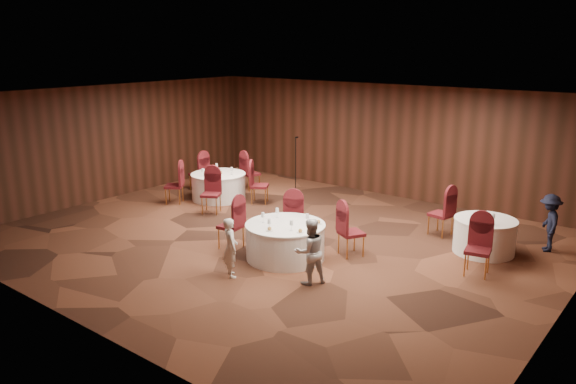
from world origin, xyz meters
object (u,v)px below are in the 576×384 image
Objects in this scene: man_c at (549,223)px; woman_a at (230,247)px; table_left at (219,186)px; table_right at (484,236)px; woman_b at (310,251)px; table_main at (285,241)px; mic_stand at (296,176)px.

woman_a is at bearing -63.29° from man_c.
table_left and table_right have the same top height.
table_left is at bearing -103.60° from man_c.
woman_a is 0.93× the size of woman_b.
table_left is (-4.32, 2.40, -0.00)m from table_main.
table_right is at bearing -94.96° from woman_a.
table_right is at bearing -70.42° from man_c.
woman_b is (5.45, -3.10, 0.25)m from table_left.
man_c is (1.03, 0.94, 0.25)m from table_right.
table_main is at bearing -93.23° from woman_b.
man_c is at bearing -4.70° from mic_stand.
man_c is at bearing 174.70° from woman_b.
mic_stand reaches higher than woman_a.
table_right is 1.42m from man_c.
man_c is (3.01, 4.50, -0.00)m from woman_b.
table_right is 5.40m from woman_a.
woman_a reaches higher than table_right.
mic_stand is (-3.08, 4.39, 0.11)m from table_main.
table_left is 1.24× the size of woman_b.
mic_stand is 1.44× the size of woman_a.
mic_stand is 1.33× the size of woman_b.
table_left is 0.93× the size of mic_stand.
woman_b reaches higher than woman_a.
woman_b is (1.37, 0.67, 0.04)m from woman_a.
woman_b is at bearing -56.79° from man_c.
man_c reaches higher than table_left.
woman_b is at bearing -119.17° from table_right.
table_left is 8.58m from man_c.
man_c is (4.14, 3.80, 0.25)m from table_main.
woman_a is at bearing -35.54° from woman_b.
woman_b reaches higher than table_left.
woman_b reaches higher than table_right.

